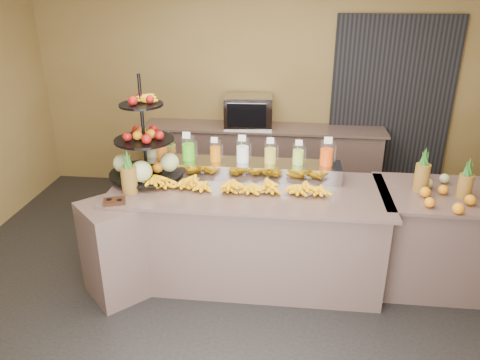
% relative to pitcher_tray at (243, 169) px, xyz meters
% --- Properties ---
extents(ground, '(6.00, 6.00, 0.00)m').
position_rel_pitcher_tray_xyz_m(ground, '(0.09, -0.58, -1.01)').
color(ground, black).
rests_on(ground, ground).
extents(room_envelope, '(6.04, 5.02, 2.82)m').
position_rel_pitcher_tray_xyz_m(room_envelope, '(0.28, 0.21, 0.87)').
color(room_envelope, olive).
rests_on(room_envelope, ground).
extents(buffet_counter, '(2.75, 1.25, 0.93)m').
position_rel_pitcher_tray_xyz_m(buffet_counter, '(-0.03, -0.32, -0.54)').
color(buffet_counter, gray).
rests_on(buffet_counter, ground).
extents(right_counter, '(1.08, 0.88, 0.93)m').
position_rel_pitcher_tray_xyz_m(right_counter, '(1.79, -0.18, -0.54)').
color(right_counter, gray).
rests_on(right_counter, ground).
extents(back_ledge, '(3.10, 0.55, 0.93)m').
position_rel_pitcher_tray_xyz_m(back_ledge, '(0.09, 1.67, -0.54)').
color(back_ledge, gray).
rests_on(back_ledge, ground).
extents(pitcher_tray, '(1.85, 0.30, 0.15)m').
position_rel_pitcher_tray_xyz_m(pitcher_tray, '(0.00, 0.00, 0.00)').
color(pitcher_tray, gray).
rests_on(pitcher_tray, buffet_counter).
extents(juice_pitcher_orange_a, '(0.11, 0.11, 0.26)m').
position_rel_pitcher_tray_xyz_m(juice_pitcher_orange_a, '(-0.78, -0.00, 0.16)').
color(juice_pitcher_orange_a, silver).
rests_on(juice_pitcher_orange_a, pitcher_tray).
extents(juice_pitcher_green, '(0.13, 0.13, 0.30)m').
position_rel_pitcher_tray_xyz_m(juice_pitcher_green, '(-0.52, -0.00, 0.18)').
color(juice_pitcher_green, silver).
rests_on(juice_pitcher_green, pitcher_tray).
extents(juice_pitcher_orange_b, '(0.11, 0.11, 0.26)m').
position_rel_pitcher_tray_xyz_m(juice_pitcher_orange_b, '(-0.26, -0.00, 0.16)').
color(juice_pitcher_orange_b, silver).
rests_on(juice_pitcher_orange_b, pitcher_tray).
extents(juice_pitcher_milk, '(0.12, 0.13, 0.29)m').
position_rel_pitcher_tray_xyz_m(juice_pitcher_milk, '(-0.00, -0.00, 0.17)').
color(juice_pitcher_milk, silver).
rests_on(juice_pitcher_milk, pitcher_tray).
extents(juice_pitcher_lemon, '(0.11, 0.12, 0.28)m').
position_rel_pitcher_tray_xyz_m(juice_pitcher_lemon, '(0.26, -0.00, 0.17)').
color(juice_pitcher_lemon, silver).
rests_on(juice_pitcher_lemon, pitcher_tray).
extents(juice_pitcher_lime, '(0.11, 0.11, 0.26)m').
position_rel_pitcher_tray_xyz_m(juice_pitcher_lime, '(0.52, -0.00, 0.16)').
color(juice_pitcher_lime, silver).
rests_on(juice_pitcher_lime, pitcher_tray).
extents(juice_pitcher_orange_c, '(0.13, 0.13, 0.30)m').
position_rel_pitcher_tray_xyz_m(juice_pitcher_orange_c, '(0.78, -0.00, 0.18)').
color(juice_pitcher_orange_c, silver).
rests_on(juice_pitcher_orange_c, pitcher_tray).
extents(banana_heap, '(1.89, 0.17, 0.16)m').
position_rel_pitcher_tray_xyz_m(banana_heap, '(-0.08, -0.31, -0.01)').
color(banana_heap, yellow).
rests_on(banana_heap, buffet_counter).
extents(fruit_stand, '(0.83, 0.83, 0.99)m').
position_rel_pitcher_tray_xyz_m(fruit_stand, '(-0.85, -0.14, 0.17)').
color(fruit_stand, black).
rests_on(fruit_stand, buffet_counter).
extents(condiment_caddy, '(0.22, 0.19, 0.03)m').
position_rel_pitcher_tray_xyz_m(condiment_caddy, '(-1.02, -0.70, -0.06)').
color(condiment_caddy, black).
rests_on(condiment_caddy, buffet_counter).
extents(pineapple_left_a, '(0.14, 0.14, 0.40)m').
position_rel_pitcher_tray_xyz_m(pineapple_left_a, '(-0.95, -0.47, 0.07)').
color(pineapple_left_a, brown).
rests_on(pineapple_left_a, buffet_counter).
extents(pineapple_left_b, '(0.12, 0.12, 0.39)m').
position_rel_pitcher_tray_xyz_m(pineapple_left_b, '(-0.75, 0.17, 0.07)').
color(pineapple_left_b, brown).
rests_on(pineapple_left_b, buffet_counter).
extents(right_fruit_pile, '(0.47, 0.45, 0.25)m').
position_rel_pitcher_tray_xyz_m(right_fruit_pile, '(1.77, -0.30, 0.00)').
color(right_fruit_pile, brown).
rests_on(right_fruit_pile, right_counter).
extents(oven_warmer, '(0.62, 0.45, 0.40)m').
position_rel_pitcher_tray_xyz_m(oven_warmer, '(-0.11, 1.67, 0.12)').
color(oven_warmer, gray).
rests_on(oven_warmer, back_ledge).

